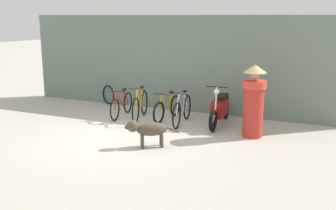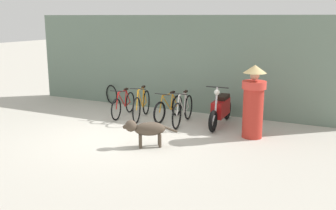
{
  "view_description": "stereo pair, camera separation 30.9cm",
  "coord_description": "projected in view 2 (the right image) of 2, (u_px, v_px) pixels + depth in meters",
  "views": [
    {
      "loc": [
        4.73,
        -7.67,
        2.81
      ],
      "look_at": [
        0.81,
        1.02,
        0.65
      ],
      "focal_mm": 42.0,
      "sensor_mm": 36.0,
      "label": 1
    },
    {
      "loc": [
        5.01,
        -7.54,
        2.81
      ],
      "look_at": [
        0.81,
        1.02,
        0.65
      ],
      "focal_mm": 42.0,
      "sensor_mm": 36.0,
      "label": 2
    }
  ],
  "objects": [
    {
      "name": "bicycle_2",
      "position": [
        169.0,
        108.0,
        10.88
      ],
      "size": [
        0.46,
        1.58,
        0.79
      ],
      "rotation": [
        0.0,
        0.0,
        -1.63
      ],
      "color": "black",
      "rests_on": "ground"
    },
    {
      "name": "person_in_robes",
      "position": [
        253.0,
        101.0,
        9.14
      ],
      "size": [
        0.63,
        0.63,
        1.73
      ],
      "rotation": [
        0.0,
        0.0,
        3.27
      ],
      "color": "#B72D23",
      "rests_on": "ground"
    },
    {
      "name": "bicycle_0",
      "position": [
        123.0,
        105.0,
        11.24
      ],
      "size": [
        0.46,
        1.57,
        0.8
      ],
      "rotation": [
        0.0,
        0.0,
        -1.43
      ],
      "color": "black",
      "rests_on": "ground"
    },
    {
      "name": "bicycle_1",
      "position": [
        142.0,
        105.0,
        10.97
      ],
      "size": [
        0.54,
        1.67,
        0.92
      ],
      "rotation": [
        0.0,
        0.0,
        -1.32
      ],
      "color": "black",
      "rests_on": "ground"
    },
    {
      "name": "stray_dog",
      "position": [
        146.0,
        129.0,
        8.56
      ],
      "size": [
        1.05,
        0.76,
        0.62
      ],
      "rotation": [
        0.0,
        0.0,
        3.72
      ],
      "color": "#4C3F33",
      "rests_on": "ground"
    },
    {
      "name": "bicycle_3",
      "position": [
        183.0,
        110.0,
        10.41
      ],
      "size": [
        0.46,
        1.71,
        0.89
      ],
      "rotation": [
        0.0,
        0.0,
        -1.46
      ],
      "color": "black",
      "rests_on": "ground"
    },
    {
      "name": "shop_wall_back",
      "position": [
        175.0,
        63.0,
        11.85
      ],
      "size": [
        9.95,
        0.2,
        2.85
      ],
      "color": "slate",
      "rests_on": "ground"
    },
    {
      "name": "ground_plane",
      "position": [
        119.0,
        137.0,
        9.37
      ],
      "size": [
        60.0,
        60.0,
        0.0
      ],
      "primitive_type": "plane",
      "color": "#B7B2A5"
    },
    {
      "name": "spare_tire_left",
      "position": [
        112.0,
        94.0,
        12.82
      ],
      "size": [
        0.6,
        0.27,
        0.63
      ],
      "rotation": [
        0.0,
        0.0,
        -0.39
      ],
      "color": "black",
      "rests_on": "ground"
    },
    {
      "name": "motorcycle",
      "position": [
        221.0,
        109.0,
        10.27
      ],
      "size": [
        0.58,
        1.9,
        1.09
      ],
      "rotation": [
        0.0,
        0.0,
        -1.52
      ],
      "color": "black",
      "rests_on": "ground"
    }
  ]
}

